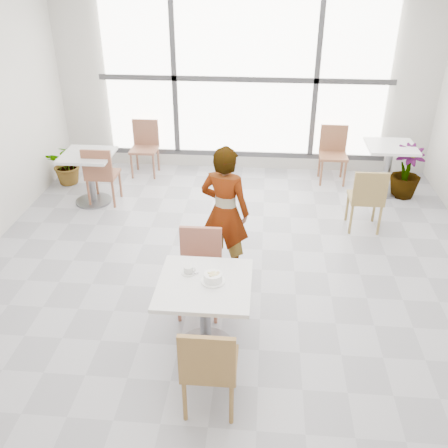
# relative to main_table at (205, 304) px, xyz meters

# --- Properties ---
(floor) EXTENTS (7.00, 7.00, 0.00)m
(floor) POSITION_rel_main_table_xyz_m (0.12, 0.89, -0.52)
(floor) COLOR #9E9EA5
(floor) RESTS_ON ground
(wall_back) EXTENTS (6.00, 0.00, 6.00)m
(wall_back) POSITION_rel_main_table_xyz_m (0.12, 4.39, 0.98)
(wall_back) COLOR silver
(wall_back) RESTS_ON ground
(window) EXTENTS (4.60, 0.07, 2.52)m
(window) POSITION_rel_main_table_xyz_m (0.12, 4.33, 0.98)
(window) COLOR white
(window) RESTS_ON ground
(main_table) EXTENTS (0.80, 0.80, 0.75)m
(main_table) POSITION_rel_main_table_xyz_m (0.00, 0.00, 0.00)
(main_table) COLOR silver
(main_table) RESTS_ON ground
(chair_near) EXTENTS (0.42, 0.42, 0.87)m
(chair_near) POSITION_rel_main_table_xyz_m (0.11, -0.70, -0.02)
(chair_near) COLOR olive
(chair_near) RESTS_ON ground
(chair_far) EXTENTS (0.42, 0.42, 0.87)m
(chair_far) POSITION_rel_main_table_xyz_m (-0.13, 0.63, -0.02)
(chair_far) COLOR #A2604C
(chair_far) RESTS_ON ground
(oatmeal_bowl) EXTENTS (0.21, 0.21, 0.09)m
(oatmeal_bowl) POSITION_rel_main_table_xyz_m (0.07, 0.02, 0.27)
(oatmeal_bowl) COLOR white
(oatmeal_bowl) RESTS_ON main_table
(coffee_cup) EXTENTS (0.16, 0.13, 0.07)m
(coffee_cup) POSITION_rel_main_table_xyz_m (-0.15, 0.13, 0.26)
(coffee_cup) COLOR silver
(coffee_cup) RESTS_ON main_table
(person) EXTENTS (0.63, 0.50, 1.51)m
(person) POSITION_rel_main_table_xyz_m (0.07, 1.30, 0.23)
(person) COLOR black
(person) RESTS_ON ground
(bg_table_left) EXTENTS (0.70, 0.70, 0.75)m
(bg_table_left) POSITION_rel_main_table_xyz_m (-2.01, 2.89, -0.04)
(bg_table_left) COLOR silver
(bg_table_left) RESTS_ON ground
(bg_table_right) EXTENTS (0.70, 0.70, 0.75)m
(bg_table_right) POSITION_rel_main_table_xyz_m (2.32, 3.61, -0.04)
(bg_table_right) COLOR white
(bg_table_right) RESTS_ON ground
(bg_chair_left_near) EXTENTS (0.42, 0.42, 0.87)m
(bg_chair_left_near) POSITION_rel_main_table_xyz_m (-1.83, 2.83, -0.02)
(bg_chair_left_near) COLOR brown
(bg_chair_left_near) RESTS_ON ground
(bg_chair_left_far) EXTENTS (0.42, 0.42, 0.87)m
(bg_chair_left_far) POSITION_rel_main_table_xyz_m (-1.47, 4.04, -0.02)
(bg_chair_left_far) COLOR #945F48
(bg_chair_left_far) RESTS_ON ground
(bg_chair_right_near) EXTENTS (0.42, 0.42, 0.87)m
(bg_chair_right_near) POSITION_rel_main_table_xyz_m (1.80, 2.37, -0.02)
(bg_chair_right_near) COLOR olive
(bg_chair_right_near) RESTS_ON ground
(bg_chair_right_far) EXTENTS (0.42, 0.42, 0.87)m
(bg_chair_right_far) POSITION_rel_main_table_xyz_m (1.55, 4.01, -0.02)
(bg_chair_right_far) COLOR #975E40
(bg_chair_right_far) RESTS_ON ground
(plant_left) EXTENTS (0.67, 0.60, 0.66)m
(plant_left) POSITION_rel_main_table_xyz_m (-2.58, 3.52, -0.19)
(plant_left) COLOR #3F7F3F
(plant_left) RESTS_ON ground
(plant_right) EXTENTS (0.45, 0.45, 0.79)m
(plant_right) POSITION_rel_main_table_xyz_m (2.57, 3.48, -0.13)
(plant_right) COLOR #3C7B37
(plant_right) RESTS_ON ground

